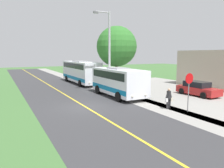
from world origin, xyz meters
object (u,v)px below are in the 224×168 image
at_px(pedestrian_with_bags, 169,98).
at_px(tree_curbside, 117,47).
at_px(street_light_pole, 109,49).
at_px(parked_car_near, 198,89).
at_px(shuttle_bus_front, 118,81).
at_px(transit_bus_rear, 81,71).
at_px(stop_sign, 189,86).

relative_size(pedestrian_with_bags, tree_curbside, 0.21).
distance_m(pedestrian_with_bags, street_light_pole, 9.93).
bearing_deg(tree_curbside, parked_car_near, 117.51).
bearing_deg(shuttle_bus_front, parked_car_near, 155.31).
bearing_deg(pedestrian_with_bags, transit_bus_rear, -86.61).
bearing_deg(street_light_pole, tree_curbside, -133.06).
distance_m(stop_sign, tree_curbside, 13.63).
bearing_deg(parked_car_near, street_light_pole, -41.06).
xyz_separation_m(stop_sign, tree_curbside, (-1.30, -13.18, 3.23)).
distance_m(shuttle_bus_front, tree_curbside, 7.15).
xyz_separation_m(pedestrian_with_bags, stop_sign, (-0.58, 1.41, 1.10)).
distance_m(pedestrian_with_bags, stop_sign, 1.88).
relative_size(stop_sign, parked_car_near, 0.65).
relative_size(transit_bus_rear, pedestrian_with_bags, 6.29).
xyz_separation_m(transit_bus_rear, tree_curbside, (-2.90, 5.57, 3.40)).
height_order(parked_car_near, tree_curbside, tree_curbside).
height_order(shuttle_bus_front, pedestrian_with_bags, shuttle_bus_front).
bearing_deg(stop_sign, transit_bus_rear, -85.11).
bearing_deg(transit_bus_rear, stop_sign, 94.89).
distance_m(pedestrian_with_bags, tree_curbside, 12.68).
bearing_deg(stop_sign, parked_car_near, -144.43).
xyz_separation_m(transit_bus_rear, stop_sign, (-1.60, 18.75, 0.17)).
distance_m(street_light_pole, tree_curbside, 3.70).
xyz_separation_m(shuttle_bus_front, tree_curbside, (-2.85, -5.48, 3.59)).
distance_m(stop_sign, street_light_pole, 10.95).
relative_size(stop_sign, street_light_pole, 0.33).
bearing_deg(street_light_pole, pedestrian_with_bags, 94.01).
distance_m(transit_bus_rear, tree_curbside, 7.14).
bearing_deg(parked_car_near, stop_sign, 35.57).
bearing_deg(pedestrian_with_bags, shuttle_bus_front, -81.18).
xyz_separation_m(street_light_pole, tree_curbside, (-2.51, -2.69, 0.35)).
distance_m(shuttle_bus_front, stop_sign, 7.87).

